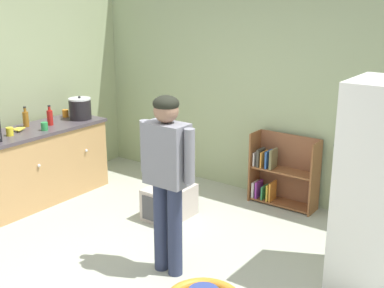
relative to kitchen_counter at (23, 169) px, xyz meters
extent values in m
plane|color=#A8AD9D|center=(2.20, -0.31, -0.45)|extent=(12.00, 12.00, 0.00)
cube|color=#9CAC83|center=(2.20, 2.02, 0.90)|extent=(5.20, 0.06, 2.70)
cube|color=#9FAD81|center=(-0.43, 0.50, 0.90)|extent=(0.06, 2.99, 2.70)
cube|color=tan|center=(0.00, 0.00, -0.02)|extent=(0.60, 2.14, 0.86)
cube|color=#4A4248|center=(0.00, 0.00, 0.43)|extent=(0.64, 2.18, 0.04)
sphere|color=silver|center=(0.31, 0.00, 0.11)|extent=(0.04, 0.04, 0.04)
sphere|color=silver|center=(0.31, 0.71, 0.11)|extent=(0.04, 0.04, 0.04)
cylinder|color=silver|center=(3.55, 0.55, 0.53)|extent=(0.02, 0.02, 0.50)
cube|color=#333333|center=(3.56, 0.72, 0.83)|extent=(0.01, 0.67, 0.01)
cube|color=brown|center=(2.10, 1.80, -0.03)|extent=(0.02, 0.28, 0.85)
cube|color=brown|center=(2.88, 1.80, -0.03)|extent=(0.02, 0.28, 0.85)
cube|color=brown|center=(2.49, 1.93, -0.03)|extent=(0.80, 0.02, 0.85)
cube|color=brown|center=(2.49, 1.80, -0.42)|extent=(0.76, 0.24, 0.02)
cube|color=brown|center=(2.49, 1.80, -0.02)|extent=(0.76, 0.24, 0.02)
cube|color=silver|center=(2.14, 1.77, -0.32)|extent=(0.03, 0.17, 0.19)
cube|color=silver|center=(2.14, 1.77, 0.08)|extent=(0.02, 0.17, 0.17)
cube|color=purple|center=(2.19, 1.77, -0.31)|extent=(0.02, 0.17, 0.20)
cube|color=#3F3B34|center=(2.19, 1.77, 0.10)|extent=(0.03, 0.17, 0.21)
cube|color=#31814E|center=(2.26, 1.77, -0.33)|extent=(0.02, 0.17, 0.16)
cube|color=orange|center=(2.23, 1.77, 0.09)|extent=(0.02, 0.17, 0.19)
cube|color=gold|center=(2.33, 1.77, -0.31)|extent=(0.02, 0.17, 0.20)
cube|color=#2D559F|center=(2.30, 1.77, 0.10)|extent=(0.02, 0.17, 0.21)
cube|color=orange|center=(2.37, 1.77, -0.29)|extent=(0.02, 0.17, 0.24)
cube|color=olive|center=(2.36, 1.77, 0.11)|extent=(0.03, 0.17, 0.24)
cylinder|color=#2C3452|center=(2.24, -0.17, -0.03)|extent=(0.13, 0.13, 0.85)
cylinder|color=#2C3452|center=(2.40, -0.17, -0.03)|extent=(0.13, 0.13, 0.85)
cube|color=gray|center=(2.32, -0.17, 0.67)|extent=(0.38, 0.22, 0.54)
cylinder|color=gray|center=(2.08, -0.17, 0.69)|extent=(0.09, 0.09, 0.46)
cylinder|color=gray|center=(2.56, -0.17, 0.69)|extent=(0.09, 0.09, 0.46)
sphere|color=#8F6851|center=(2.32, -0.17, 1.04)|extent=(0.21, 0.21, 0.21)
ellipsoid|color=black|center=(2.32, -0.17, 1.10)|extent=(0.22, 0.22, 0.14)
cube|color=beige|center=(1.61, 0.75, -0.27)|extent=(0.42, 0.54, 0.36)
cube|color=#424247|center=(1.61, 0.47, -0.27)|extent=(0.32, 0.01, 0.27)
cylinder|color=black|center=(0.08, 0.86, 0.57)|extent=(0.28, 0.28, 0.25)
cylinder|color=silver|center=(0.08, 0.86, 0.71)|extent=(0.28, 0.28, 0.02)
sphere|color=black|center=(0.08, 0.86, 0.73)|extent=(0.03, 0.03, 0.03)
ellipsoid|color=yellow|center=(-0.05, 0.03, 0.48)|extent=(0.11, 0.15, 0.04)
ellipsoid|color=yellow|center=(-0.04, 0.03, 0.48)|extent=(0.07, 0.16, 0.04)
ellipsoid|color=yellow|center=(-0.02, 0.03, 0.48)|extent=(0.07, 0.16, 0.04)
ellipsoid|color=yellow|center=(-0.01, 0.03, 0.48)|extent=(0.11, 0.15, 0.04)
cylinder|color=red|center=(0.02, 0.43, 0.54)|extent=(0.07, 0.07, 0.18)
cylinder|color=red|center=(0.02, 0.43, 0.65)|extent=(0.03, 0.03, 0.05)
cylinder|color=black|center=(0.02, 0.43, 0.69)|extent=(0.04, 0.03, 0.02)
cylinder|color=#9E661E|center=(-0.15, 0.21, 0.54)|extent=(0.07, 0.07, 0.18)
cylinder|color=#9E661E|center=(-0.15, 0.21, 0.65)|extent=(0.03, 0.03, 0.05)
cylinder|color=black|center=(-0.15, 0.21, 0.69)|extent=(0.04, 0.03, 0.02)
cylinder|color=green|center=(0.16, 0.23, 0.50)|extent=(0.08, 0.08, 0.09)
cylinder|color=orange|center=(-0.16, 0.82, 0.50)|extent=(0.08, 0.08, 0.09)
cylinder|color=yellow|center=(0.04, -0.15, 0.50)|extent=(0.08, 0.08, 0.09)
camera|label=1|loc=(4.86, -3.27, 1.95)|focal=46.40mm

